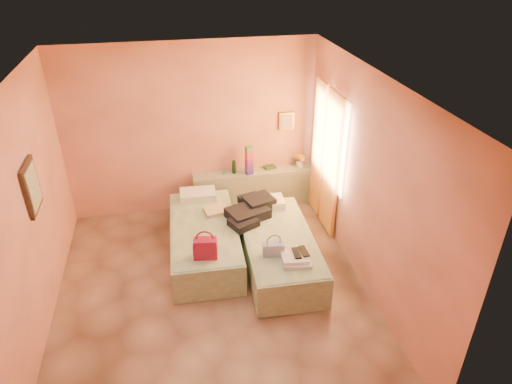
# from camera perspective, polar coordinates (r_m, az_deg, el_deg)

# --- Properties ---
(ground) EXTENTS (4.50, 4.50, 0.00)m
(ground) POSITION_cam_1_polar(r_m,az_deg,el_deg) (6.19, -5.37, -12.40)
(ground) COLOR tan
(ground) RESTS_ON ground
(room_walls) EXTENTS (4.02, 4.51, 2.81)m
(room_walls) POSITION_cam_1_polar(r_m,az_deg,el_deg) (5.70, -4.85, 5.23)
(room_walls) COLOR #FDA387
(room_walls) RESTS_ON ground
(headboard_ledge) EXTENTS (2.05, 0.30, 0.65)m
(headboard_ledge) POSITION_cam_1_polar(r_m,az_deg,el_deg) (7.82, -0.28, 0.50)
(headboard_ledge) COLOR gray
(headboard_ledge) RESTS_ON ground
(bed_left) EXTENTS (0.97, 2.03, 0.50)m
(bed_left) POSITION_cam_1_polar(r_m,az_deg,el_deg) (6.70, -6.47, -5.97)
(bed_left) COLOR #B2CDA5
(bed_left) RESTS_ON ground
(bed_right) EXTENTS (0.97, 2.03, 0.50)m
(bed_right) POSITION_cam_1_polar(r_m,az_deg,el_deg) (6.47, 2.78, -7.28)
(bed_right) COLOR #B2CDA5
(bed_right) RESTS_ON ground
(water_bottle) EXTENTS (0.08, 0.08, 0.22)m
(water_bottle) POSITION_cam_1_polar(r_m,az_deg,el_deg) (7.56, -2.79, 3.14)
(water_bottle) COLOR #163D21
(water_bottle) RESTS_ON headboard_ledge
(rainbow_box) EXTENTS (0.13, 0.13, 0.49)m
(rainbow_box) POSITION_cam_1_polar(r_m,az_deg,el_deg) (7.48, -0.86, 3.99)
(rainbow_box) COLOR maroon
(rainbow_box) RESTS_ON headboard_ledge
(small_dish) EXTENTS (0.14, 0.14, 0.03)m
(small_dish) POSITION_cam_1_polar(r_m,az_deg,el_deg) (7.62, -3.91, 2.48)
(small_dish) COLOR #509273
(small_dish) RESTS_ON headboard_ledge
(green_book) EXTENTS (0.21, 0.17, 0.03)m
(green_book) POSITION_cam_1_polar(r_m,az_deg,el_deg) (7.77, 1.74, 3.12)
(green_book) COLOR #24442D
(green_book) RESTS_ON headboard_ledge
(flower_vase) EXTENTS (0.24, 0.24, 0.27)m
(flower_vase) POSITION_cam_1_polar(r_m,az_deg,el_deg) (7.80, 5.51, 4.09)
(flower_vase) COLOR white
(flower_vase) RESTS_ON headboard_ledge
(magenta_handbag) EXTENTS (0.33, 0.22, 0.28)m
(magenta_handbag) POSITION_cam_1_polar(r_m,az_deg,el_deg) (5.89, -6.35, -6.93)
(magenta_handbag) COLOR maroon
(magenta_handbag) RESTS_ON bed_left
(khaki_garment) EXTENTS (0.38, 0.32, 0.06)m
(khaki_garment) POSITION_cam_1_polar(r_m,az_deg,el_deg) (6.83, -4.98, -2.34)
(khaki_garment) COLOR tan
(khaki_garment) RESTS_ON bed_left
(clothes_pile) EXTENTS (0.80, 0.80, 0.19)m
(clothes_pile) POSITION_cam_1_polar(r_m,az_deg,el_deg) (6.67, -0.59, -2.43)
(clothes_pile) COLOR black
(clothes_pile) RESTS_ON bed_right
(blue_handbag) EXTENTS (0.29, 0.16, 0.18)m
(blue_handbag) POSITION_cam_1_polar(r_m,az_deg,el_deg) (5.92, 2.20, -7.18)
(blue_handbag) COLOR #3B528E
(blue_handbag) RESTS_ON bed_right
(towel_stack) EXTENTS (0.39, 0.35, 0.10)m
(towel_stack) POSITION_cam_1_polar(r_m,az_deg,el_deg) (5.83, 5.12, -8.40)
(towel_stack) COLOR white
(towel_stack) RESTS_ON bed_right
(sandal_pair) EXTENTS (0.18, 0.23, 0.02)m
(sandal_pair) POSITION_cam_1_polar(r_m,az_deg,el_deg) (5.85, 5.58, -7.55)
(sandal_pair) COLOR black
(sandal_pair) RESTS_ON towel_stack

